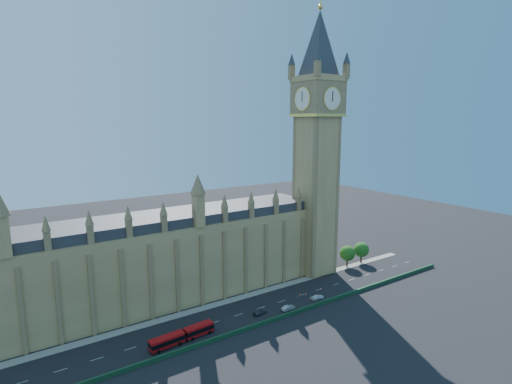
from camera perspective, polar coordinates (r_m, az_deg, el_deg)
ground at (r=125.50m, az=-0.86°, el=-16.65°), size 400.00×400.00×0.00m
palace_westminster at (r=128.74m, az=-15.92°, el=-9.64°), size 120.00×20.00×28.00m
elizabeth_tower at (r=146.50m, az=8.73°, el=9.23°), size 20.59×20.59×105.00m
bridge_parapet at (r=118.62m, az=1.63°, el=-18.02°), size 160.00×0.60×1.20m
kerb_north at (r=132.73m, az=-3.17°, el=-15.07°), size 160.00×3.00×0.16m
tree_east_near at (r=161.97m, az=12.96°, el=-8.46°), size 6.00×6.00×8.50m
tree_east_far at (r=167.66m, az=14.86°, el=-7.90°), size 6.00×6.00×8.50m
red_bus at (r=111.51m, az=-10.48°, el=-19.58°), size 17.92×4.02×3.02m
car_grey at (r=123.36m, az=0.56°, el=-16.75°), size 4.70×2.38×1.54m
car_silver at (r=126.14m, az=4.64°, el=-16.16°), size 4.68×1.92×1.51m
car_white at (r=134.11m, az=8.78°, el=-14.62°), size 4.72×2.04×1.35m
cone_a at (r=133.75m, az=7.74°, el=-14.82°), size 0.58×0.58×0.70m
cone_b at (r=136.50m, az=7.13°, el=-14.27°), size 0.44×0.44×0.69m
cone_c at (r=140.99m, az=9.23°, el=-13.52°), size 0.47×0.47×0.65m
cone_d at (r=135.80m, az=6.35°, el=-14.37°), size 0.50×0.50×0.77m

